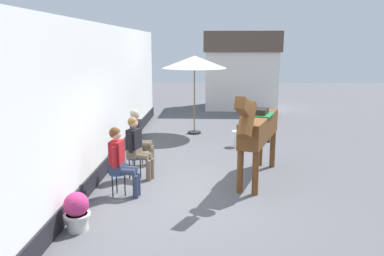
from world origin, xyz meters
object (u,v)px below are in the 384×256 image
object	(u,v)px
seated_visitor_near	(120,158)
satchel_bag	(144,146)
flower_planter_near	(77,211)
seated_visitor_far	(138,134)
seated_visitor_middle	(137,145)
cafe_parasol	(194,62)
spare_stool_white	(237,133)
saddled_horse_center	(258,129)

from	to	relation	value
seated_visitor_near	satchel_bag	size ratio (longest dim) A/B	4.96
flower_planter_near	seated_visitor_far	bearing A→B (deg)	84.26
flower_planter_near	seated_visitor_middle	bearing A→B (deg)	78.63
flower_planter_near	cafe_parasol	bearing A→B (deg)	77.26
seated_visitor_near	seated_visitor_middle	xyz separation A→B (m)	(0.13, 1.06, 0.00)
cafe_parasol	spare_stool_white	distance (m)	2.88
seated_visitor_middle	seated_visitor_far	xyz separation A→B (m)	(-0.15, 1.04, 0.00)
spare_stool_white	cafe_parasol	bearing A→B (deg)	129.12
saddled_horse_center	flower_planter_near	distance (m)	4.12
seated_visitor_near	saddled_horse_center	size ratio (longest dim) A/B	0.48
seated_visitor_middle	flower_planter_near	xyz separation A→B (m)	(-0.51, -2.54, -0.44)
seated_visitor_near	saddled_horse_center	distance (m)	2.99
seated_visitor_far	seated_visitor_middle	bearing A→B (deg)	-81.73
cafe_parasol	satchel_bag	bearing A→B (deg)	-121.71
cafe_parasol	seated_visitor_far	bearing A→B (deg)	-109.52
seated_visitor_far	satchel_bag	size ratio (longest dim) A/B	4.96
seated_visitor_middle	seated_visitor_far	world-z (taller)	same
flower_planter_near	spare_stool_white	world-z (taller)	flower_planter_near
seated_visitor_near	spare_stool_white	bearing A→B (deg)	57.24
seated_visitor_near	flower_planter_near	world-z (taller)	seated_visitor_near
cafe_parasol	seated_visitor_middle	bearing A→B (deg)	-103.49
saddled_horse_center	spare_stool_white	bearing A→B (deg)	94.48
seated_visitor_near	seated_visitor_far	size ratio (longest dim) A/B	1.00
seated_visitor_near	seated_visitor_far	bearing A→B (deg)	90.63
seated_visitor_near	cafe_parasol	xyz separation A→B (m)	(1.22, 5.59, 1.59)
seated_visitor_near	spare_stool_white	xyz separation A→B (m)	(2.55, 3.96, -0.38)
cafe_parasol	seated_visitor_near	bearing A→B (deg)	-102.26
flower_planter_near	spare_stool_white	xyz separation A→B (m)	(2.93, 5.43, 0.07)
seated_visitor_far	cafe_parasol	size ratio (longest dim) A/B	0.54
seated_visitor_near	saddled_horse_center	world-z (taller)	saddled_horse_center
seated_visitor_middle	saddled_horse_center	world-z (taller)	saddled_horse_center
seated_visitor_middle	spare_stool_white	size ratio (longest dim) A/B	3.02
spare_stool_white	satchel_bag	bearing A→B (deg)	-168.96
spare_stool_white	satchel_bag	size ratio (longest dim) A/B	1.64
seated_visitor_far	satchel_bag	xyz separation A→B (m)	(-0.09, 1.34, -0.68)
satchel_bag	seated_visitor_far	bearing A→B (deg)	-34.07
saddled_horse_center	flower_planter_near	bearing A→B (deg)	-141.38
seated_visitor_far	flower_planter_near	bearing A→B (deg)	-95.74
cafe_parasol	spare_stool_white	world-z (taller)	cafe_parasol
cafe_parasol	saddled_horse_center	bearing A→B (deg)	-71.09
saddled_horse_center	spare_stool_white	world-z (taller)	saddled_horse_center
saddled_horse_center	satchel_bag	size ratio (longest dim) A/B	10.30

